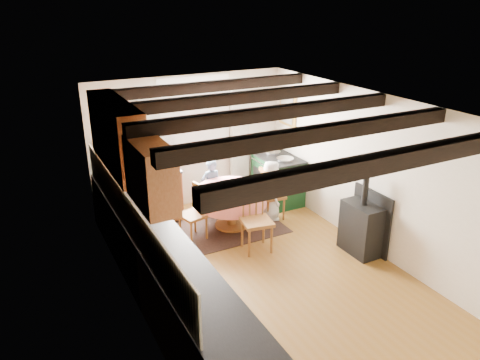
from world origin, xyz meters
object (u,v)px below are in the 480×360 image
chair_right (272,194)px  cup (233,187)px  dining_table (231,208)px  chair_left (193,213)px  child_far (211,187)px  cast_iron_stove (363,215)px  chair_near (257,220)px  aga_range (278,179)px  child_right (271,191)px

chair_right → cup: chair_right is taller
dining_table → chair_left: bearing=-173.6°
child_far → cast_iron_stove: bearing=121.6°
dining_table → cast_iron_stove: (1.37, -1.63, 0.27)m
chair_left → child_far: 0.96m
chair_near → chair_left: chair_near is taller
chair_left → cast_iron_stove: 2.61m
chair_left → cast_iron_stove: size_ratio=0.73×
chair_left → cast_iron_stove: (2.09, -1.55, 0.17)m
dining_table → chair_left: 0.74m
chair_near → cup: 0.84m
dining_table → child_far: size_ratio=1.14×
dining_table → child_far: child_far is taller
aga_range → cast_iron_stove: (0.11, -2.20, 0.17)m
child_far → cup: (0.09, -0.68, 0.24)m
cast_iron_stove → child_right: cast_iron_stove is taller
aga_range → child_far: (-1.34, 0.07, 0.06)m
chair_left → cup: bearing=79.0°
chair_near → dining_table: bearing=99.5°
dining_table → child_right: (0.74, -0.03, 0.18)m
chair_near → child_far: chair_near is taller
cast_iron_stove → child_right: bearing=111.3°
aga_range → child_right: bearing=-131.1°
chair_right → cup: (-0.79, -0.05, 0.29)m
cast_iron_stove → chair_left: bearing=143.4°
chair_near → cast_iron_stove: 1.57m
chair_left → chair_right: 1.52m
cast_iron_stove → cup: size_ratio=11.72×
dining_table → chair_right: chair_right is taller
chair_left → cup: chair_left is taller
chair_left → aga_range: chair_left is taller
aga_range → child_right: (-0.52, -0.59, 0.08)m
chair_near → child_right: bearing=57.6°
child_right → cast_iron_stove: bearing=-143.5°
chair_left → chair_near: bearing=30.0°
dining_table → chair_right: size_ratio=1.27×
aga_range → child_far: child_far is taller
chair_near → chair_right: 1.16m
chair_near → chair_right: (0.79, 0.85, -0.06)m
chair_right → aga_range: (0.46, 0.57, -0.01)m
aga_range → chair_left: bearing=-161.9°
child_right → cup: child_right is taller
cast_iron_stove → child_right: (-0.63, 1.61, -0.09)m
dining_table → aga_range: aga_range is taller
child_far → child_right: 1.06m
chair_right → chair_left: bearing=99.1°
chair_near → aga_range: bearing=57.8°
chair_near → child_right: (0.73, 0.83, 0.02)m
child_far → dining_table: bearing=96.8°
chair_near → chair_left: bearing=142.6°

